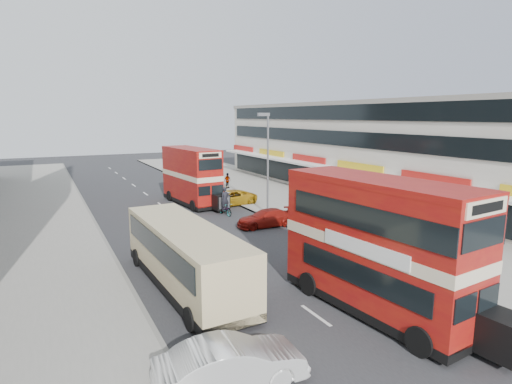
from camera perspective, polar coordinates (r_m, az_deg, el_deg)
ground at (r=16.35m, az=12.40°, el=-18.87°), size 160.00×160.00×0.00m
road_surface at (r=33.18m, az=-10.17°, el=-3.62°), size 12.00×90.00×0.01m
pavement_right at (r=38.32m, az=7.22°, el=-1.55°), size 12.00×90.00×0.15m
pavement_left at (r=31.94m, az=-31.29°, el=-5.42°), size 12.00×90.00×0.15m
kerb_left at (r=31.99m, az=-20.70°, el=-4.53°), size 0.20×90.00×0.16m
kerb_right at (r=35.37m, az=-0.70°, el=-2.47°), size 0.20×90.00×0.16m
commercial_row at (r=44.12m, az=14.45°, el=5.83°), size 9.90×46.20×9.30m
street_lamp at (r=33.07m, az=1.50°, el=4.90°), size 1.00×0.20×8.12m
bus_main at (r=17.59m, az=16.31°, el=-7.01°), size 3.47×9.72×5.32m
bus_second at (r=38.13m, az=-8.72°, el=2.18°), size 3.27×8.98×4.91m
coach at (r=19.86m, az=-9.64°, el=-8.29°), size 3.08×10.47×2.75m
car_left_front at (r=13.30m, az=-3.41°, el=-22.34°), size 4.59×1.89×1.48m
car_right_a at (r=30.36m, az=1.35°, el=-3.57°), size 4.36×1.96×1.24m
car_right_b at (r=37.44m, az=-3.65°, el=-0.83°), size 4.98×2.48×1.35m
pedestrian_near at (r=31.11m, az=7.34°, el=-2.69°), size 0.60×0.41×1.60m
pedestrian_far at (r=45.54m, az=-3.90°, el=1.55°), size 1.05×0.77×1.65m
cyclist at (r=33.84m, az=-4.20°, el=-1.87°), size 0.90×1.93×2.28m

